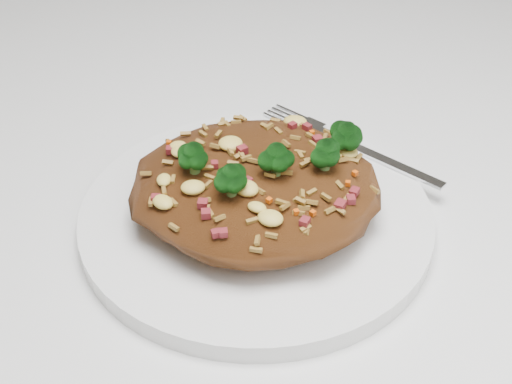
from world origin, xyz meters
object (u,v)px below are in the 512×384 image
(plate, at_px, (256,217))
(fork, at_px, (359,149))
(dining_table, at_px, (131,248))
(fried_rice, at_px, (257,177))

(plate, xyz_separation_m, fork, (0.07, 0.07, 0.01))
(dining_table, height_order, fried_rice, fried_rice)
(fried_rice, bearing_deg, dining_table, 149.63)
(dining_table, xyz_separation_m, fork, (0.19, 0.01, 0.11))
(fried_rice, bearing_deg, fork, 45.36)
(plate, height_order, fork, fork)
(dining_table, height_order, fork, fork)
(dining_table, bearing_deg, fried_rice, -30.37)
(fried_rice, relative_size, fork, 1.22)
(plate, bearing_deg, fried_rice, 1.26)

